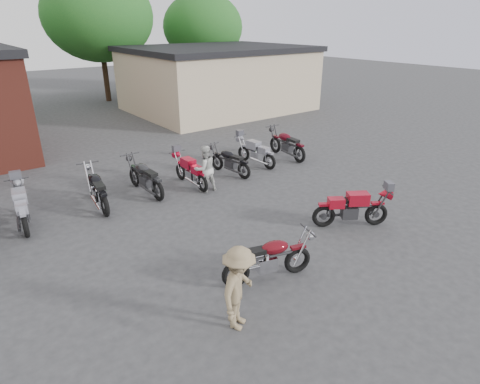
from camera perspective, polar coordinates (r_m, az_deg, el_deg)
ground at (r=9.93m, az=5.56°, el=-8.32°), size 90.00×90.00×0.00m
stucco_building at (r=25.77m, az=-3.18°, el=15.54°), size 10.00×8.00×3.50m
tree_2 at (r=29.81m, az=-19.24°, el=20.53°), size 7.04×7.04×8.80m
tree_3 at (r=33.34m, az=-5.22°, el=20.76°), size 6.08×6.08×7.60m
vintage_motorcycle at (r=8.63m, az=4.22°, el=-9.05°), size 2.10×1.19×1.16m
sportbike at (r=11.18m, az=15.71°, el=-1.99°), size 2.04×1.64×1.16m
helmet at (r=9.52m, az=1.30°, el=-8.81°), size 0.33×0.33×0.26m
person_light at (r=13.00m, az=-5.02°, el=3.32°), size 0.78×0.63×1.55m
person_tan at (r=7.28m, az=-0.15°, el=-13.56°), size 1.22×1.08×1.64m
row_bike_1 at (r=12.32m, az=-28.64°, el=-1.68°), size 0.93×2.09×1.17m
row_bike_2 at (r=12.66m, az=-19.69°, el=0.68°), size 0.93×2.19×1.24m
row_bike_3 at (r=13.21m, az=-13.41°, el=2.34°), size 0.80×2.14×1.23m
row_bike_4 at (r=13.59m, az=-7.08°, el=3.14°), size 0.63×1.91×1.11m
row_bike_5 at (r=14.53m, az=-1.53°, el=4.61°), size 0.92×1.96×1.09m
row_bike_6 at (r=15.51m, az=2.23°, el=5.87°), size 0.82×1.98×1.12m
row_bike_7 at (r=16.49m, az=6.64°, el=7.02°), size 0.89×2.20×1.25m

